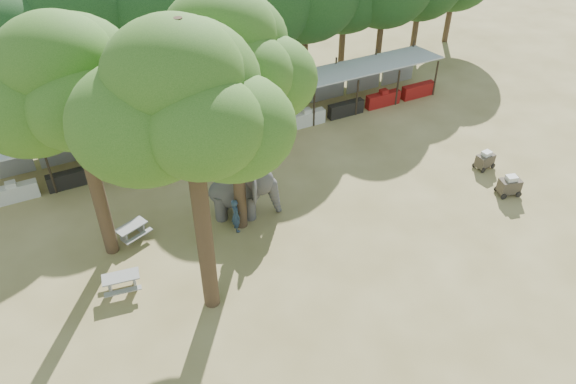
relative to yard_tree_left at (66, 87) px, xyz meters
name	(u,v)px	position (x,y,z in m)	size (l,w,h in m)	color
ground	(361,286)	(9.13, -7.19, -8.20)	(100.00, 100.00, 0.00)	olive
vendor_stalls	(236,117)	(9.13, 6.65, -7.02)	(28.00, 2.99, 2.80)	#A9ABB1
yard_tree_left	(66,87)	(0.00, 0.00, 0.00)	(7.10, 6.90, 11.02)	#332316
yard_tree_center	(182,104)	(3.00, -5.00, 1.01)	(7.10, 6.90, 12.04)	#332316
yard_tree_back	(226,58)	(6.00, -1.00, 0.34)	(7.10, 6.90, 11.36)	#332316
backdrop_trees	(200,16)	(9.13, 11.81, -2.69)	(46.46, 5.95, 8.33)	#332316
elephant	(243,191)	(6.62, -0.42, -6.83)	(3.67, 2.87, 2.74)	#3D3B3B
handler	(236,215)	(5.78, -1.42, -7.30)	(0.65, 0.43, 1.80)	#26384C
picnic_table_near	(121,281)	(0.01, -2.80, -7.70)	(1.69, 1.57, 0.76)	gray
picnic_table_far	(132,230)	(1.20, 0.25, -7.73)	(1.81, 1.73, 0.72)	gray
cart_front	(510,185)	(19.40, -5.07, -7.64)	(1.32, 1.03, 1.14)	#372E24
cart_back	(485,160)	(19.95, -2.67, -7.68)	(1.15, 0.81, 1.05)	#372E24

